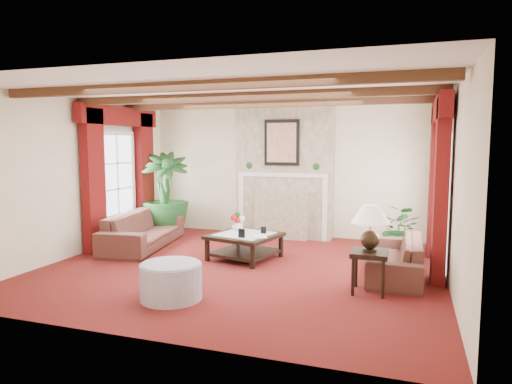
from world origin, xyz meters
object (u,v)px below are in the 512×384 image
(potted_palm, at_px, (165,212))
(side_table, at_px, (369,272))
(ottoman, at_px, (171,282))
(sofa_left, at_px, (143,224))
(coffee_table, at_px, (245,246))
(sofa_right, at_px, (396,250))

(potted_palm, bearing_deg, side_table, -28.86)
(ottoman, bearing_deg, potted_palm, 120.86)
(sofa_left, relative_size, coffee_table, 2.22)
(potted_palm, relative_size, side_table, 3.64)
(sofa_right, xyz_separation_m, coffee_table, (-2.43, 0.16, -0.16))
(sofa_right, height_order, ottoman, sofa_right)
(sofa_left, xyz_separation_m, coffee_table, (2.11, -0.23, -0.22))
(sofa_left, distance_m, potted_palm, 1.09)
(sofa_left, distance_m, coffee_table, 2.13)
(sofa_left, bearing_deg, side_table, -116.84)
(potted_palm, xyz_separation_m, coffee_table, (2.27, -1.31, -0.28))
(sofa_right, distance_m, potted_palm, 4.93)
(sofa_right, relative_size, ottoman, 2.46)
(coffee_table, bearing_deg, sofa_left, -172.82)
(sofa_left, height_order, ottoman, sofa_left)
(potted_palm, distance_m, side_table, 5.03)
(coffee_table, distance_m, side_table, 2.41)
(side_table, xyz_separation_m, ottoman, (-2.32, -1.05, -0.05))
(coffee_table, distance_m, ottoman, 2.17)
(sofa_right, bearing_deg, coffee_table, -94.26)
(sofa_left, relative_size, sofa_right, 1.21)
(potted_palm, relative_size, ottoman, 2.60)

